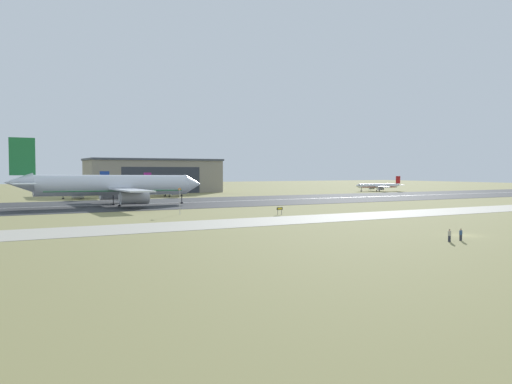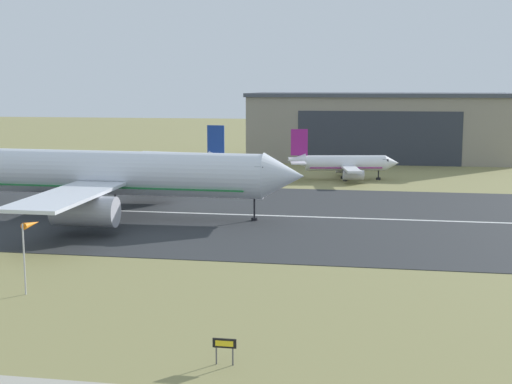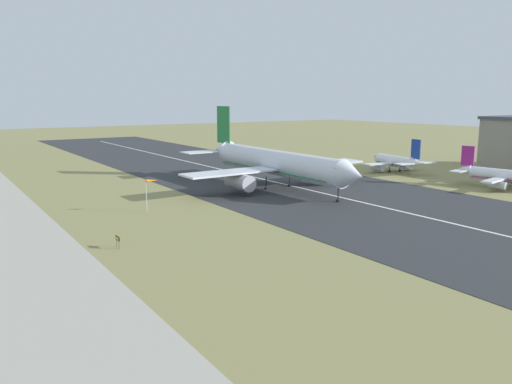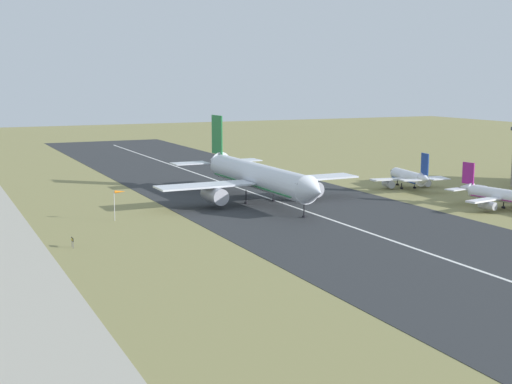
% 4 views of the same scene
% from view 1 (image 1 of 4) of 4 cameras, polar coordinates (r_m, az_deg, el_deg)
% --- Properties ---
extents(ground_plane, '(669.50, 669.50, 0.00)m').
position_cam_1_polar(ground_plane, '(123.38, 4.56, -2.36)').
color(ground_plane, olive).
extents(runway_strip, '(429.50, 52.54, 0.06)m').
position_cam_1_polar(runway_strip, '(166.99, -4.63, -1.11)').
color(runway_strip, '#2B2D30').
rests_on(runway_strip, ground_plane).
extents(runway_centreline, '(386.55, 0.70, 0.01)m').
position_cam_1_polar(runway_centreline, '(166.99, -4.63, -1.09)').
color(runway_centreline, silver).
rests_on(runway_centreline, runway_strip).
extents(taxiway_road, '(322.13, 15.48, 0.05)m').
position_cam_1_polar(taxiway_road, '(110.94, 8.80, -2.91)').
color(taxiway_road, '#A8A393').
rests_on(taxiway_road, ground_plane).
extents(hangar_building, '(61.88, 27.07, 16.04)m').
position_cam_1_polar(hangar_building, '(243.04, -11.63, 1.84)').
color(hangar_building, gray).
rests_on(hangar_building, ground_plane).
extents(airplane_landing, '(56.77, 50.27, 19.23)m').
position_cam_1_polar(airplane_landing, '(151.88, -15.99, 0.68)').
color(airplane_landing, silver).
rests_on(airplane_landing, ground_plane).
extents(airplane_parked_west, '(21.77, 21.36, 9.65)m').
position_cam_1_polar(airplane_parked_west, '(202.92, -10.14, 0.36)').
color(airplane_parked_west, white).
rests_on(airplane_parked_west, ground_plane).
extents(airplane_parked_centre, '(25.63, 20.86, 7.65)m').
position_cam_1_polar(airplane_parked_centre, '(261.48, 13.82, 0.68)').
color(airplane_parked_centre, white).
rests_on(airplane_parked_centre, ground_plane).
extents(airplane_parked_east, '(21.71, 20.75, 10.21)m').
position_cam_1_polar(airplane_parked_east, '(195.52, -19.31, 0.17)').
color(airplane_parked_east, white).
rests_on(airplane_parked_east, ground_plane).
extents(windsock_pole, '(0.91, 2.43, 6.24)m').
position_cam_1_polar(windsock_pole, '(120.37, -8.80, 0.15)').
color(windsock_pole, '#B7B7BC').
rests_on(windsock_pole, ground_plane).
extents(runway_sign, '(1.55, 0.13, 1.75)m').
position_cam_1_polar(runway_sign, '(117.00, 2.72, -1.97)').
color(runway_sign, '#4C4C51').
rests_on(runway_sign, ground_plane).
extents(spectator_left, '(0.40, 0.24, 1.83)m').
position_cam_1_polar(spectator_left, '(77.62, 21.23, -4.62)').
color(spectator_left, '#282B38').
rests_on(spectator_left, ground_plane).
extents(spectator_right, '(0.40, 0.24, 1.77)m').
position_cam_1_polar(spectator_right, '(79.56, 22.36, -4.50)').
color(spectator_right, '#282B38').
rests_on(spectator_right, ground_plane).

